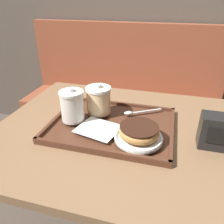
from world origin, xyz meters
TOP-DOWN VIEW (x-y plane):
  - booth_bench at (-0.19, 0.87)m, footprint 1.50×0.44m
  - cafe_table at (0.00, 0.00)m, footprint 0.91×0.75m
  - serving_tray at (-0.03, -0.00)m, footprint 0.44×0.34m
  - napkin_paper at (-0.06, -0.06)m, footprint 0.16×0.15m
  - coffee_cup_front at (-0.17, -0.02)m, footprint 0.09×0.09m
  - coffee_cup_rear at (-0.10, 0.06)m, footprint 0.10×0.10m
  - plate_with_chocolate_donut at (0.08, -0.09)m, footprint 0.16×0.16m
  - donut_chocolate_glazed at (0.08, -0.09)m, footprint 0.13×0.13m
  - spoon at (0.04, 0.08)m, footprint 0.14×0.10m
  - napkin_dispenser at (0.32, -0.02)m, footprint 0.10×0.07m

SIDE VIEW (x-z plane):
  - booth_bench at x=-0.19m, z-range -0.18..0.82m
  - cafe_table at x=0.00m, z-range 0.20..0.94m
  - serving_tray at x=-0.03m, z-range 0.74..0.76m
  - napkin_paper at x=-0.06m, z-range 0.76..0.77m
  - spoon at x=0.04m, z-range 0.76..0.77m
  - plate_with_chocolate_donut at x=0.08m, z-range 0.76..0.78m
  - napkin_dispenser at x=0.32m, z-range 0.74..0.85m
  - donut_chocolate_glazed at x=0.08m, z-range 0.78..0.81m
  - coffee_cup_rear at x=-0.10m, z-range 0.76..0.88m
  - coffee_cup_front at x=-0.17m, z-range 0.76..0.88m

